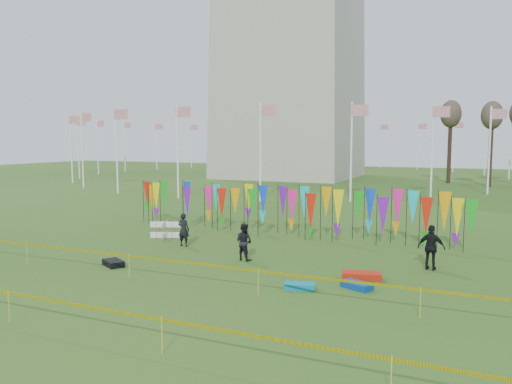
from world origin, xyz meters
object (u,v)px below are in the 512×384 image
at_px(kite_bag_turquoise, 300,286).
at_px(kite_bag_red, 362,276).
at_px(person_left, 184,230).
at_px(person_mid, 244,242).
at_px(kite_bag_blue, 357,285).
at_px(person_right, 431,248).
at_px(box_kite, 165,230).
at_px(kite_bag_black, 113,263).

xyz_separation_m(kite_bag_turquoise, kite_bag_red, (1.62, 2.04, 0.02)).
bearing_deg(person_left, person_mid, 158.55).
relative_size(kite_bag_blue, kite_bag_red, 0.74).
distance_m(kite_bag_turquoise, kite_bag_red, 2.61).
bearing_deg(person_right, kite_bag_red, 54.62).
distance_m(person_mid, person_right, 7.36).
bearing_deg(kite_bag_blue, person_left, 159.14).
bearing_deg(person_left, kite_bag_red, 163.84).
height_order(box_kite, kite_bag_red, box_kite).
height_order(person_mid, kite_bag_blue, person_mid).
bearing_deg(kite_bag_blue, person_right, 60.14).
bearing_deg(kite_bag_black, person_mid, 34.84).
distance_m(person_left, person_mid, 3.97).
relative_size(person_left, kite_bag_blue, 1.55).
bearing_deg(kite_bag_red, kite_bag_turquoise, -128.43).
height_order(person_mid, person_right, person_right).
bearing_deg(kite_bag_red, person_left, 165.90).
height_order(person_right, kite_bag_blue, person_right).
relative_size(box_kite, kite_bag_turquoise, 0.85).
xyz_separation_m(box_kite, kite_bag_blue, (10.79, -4.65, -0.33)).
bearing_deg(person_right, person_mid, 18.23).
bearing_deg(person_left, box_kite, -35.76).
distance_m(box_kite, person_right, 12.89).
bearing_deg(kite_bag_black, kite_bag_red, 12.58).
bearing_deg(kite_bag_red, kite_bag_black, -167.42).
height_order(kite_bag_blue, kite_bag_red, kite_bag_red).
distance_m(person_right, kite_bag_red, 3.28).
xyz_separation_m(box_kite, person_left, (1.88, -1.26, 0.35)).
height_order(person_mid, kite_bag_turquoise, person_mid).
bearing_deg(person_mid, kite_bag_turquoise, 151.21).
xyz_separation_m(person_right, kite_bag_blue, (-2.04, -3.56, -0.76)).
height_order(box_kite, kite_bag_black, box_kite).
xyz_separation_m(box_kite, person_mid, (5.63, -2.57, 0.34)).
relative_size(person_right, kite_bag_red, 1.26).
distance_m(kite_bag_turquoise, kite_bag_blue, 1.92).
bearing_deg(kite_bag_red, kite_bag_blue, -85.33).
height_order(person_mid, kite_bag_red, person_mid).
xyz_separation_m(person_left, kite_bag_blue, (8.91, -3.40, -0.68)).
relative_size(person_right, kite_bag_turquoise, 1.71).
bearing_deg(kite_bag_black, kite_bag_blue, 5.48).
xyz_separation_m(person_left, person_mid, (3.75, -1.32, -0.01)).
relative_size(kite_bag_blue, kite_bag_black, 1.02).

